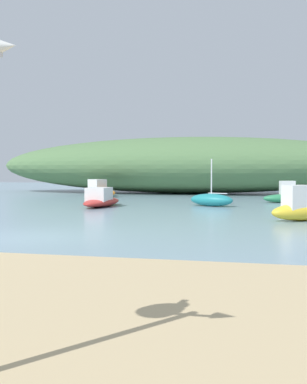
{
  "coord_description": "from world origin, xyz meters",
  "views": [
    {
      "loc": [
        6.68,
        -12.79,
        2.11
      ],
      "look_at": [
        2.47,
        6.84,
        1.14
      ],
      "focal_mm": 41.51,
      "sensor_mm": 36.0,
      "label": 1
    }
  ],
  "objects_px": {
    "sailboat_west_reach": "(211,200)",
    "motorboat_far_left": "(284,195)",
    "motorboat_centre_water": "(302,208)",
    "motorboat_by_sandbar": "(101,200)",
    "motorboat_off_point": "(99,190)"
  },
  "relations": [
    {
      "from": "motorboat_off_point",
      "to": "motorboat_far_left",
      "type": "distance_m",
      "value": 14.87
    },
    {
      "from": "motorboat_by_sandbar",
      "to": "motorboat_off_point",
      "type": "xyz_separation_m",
      "value": [
        -3.49,
        9.77,
        0.1
      ]
    },
    {
      "from": "sailboat_west_reach",
      "to": "motorboat_far_left",
      "type": "xyz_separation_m",
      "value": [
        4.45,
        3.8,
        0.12
      ]
    },
    {
      "from": "motorboat_by_sandbar",
      "to": "motorboat_off_point",
      "type": "relative_size",
      "value": 1.11
    },
    {
      "from": "sailboat_west_reach",
      "to": "motorboat_far_left",
      "type": "height_order",
      "value": "sailboat_west_reach"
    },
    {
      "from": "motorboat_centre_water",
      "to": "motorboat_off_point",
      "type": "distance_m",
      "value": 20.57
    },
    {
      "from": "motorboat_centre_water",
      "to": "motorboat_by_sandbar",
      "type": "height_order",
      "value": "motorboat_centre_water"
    },
    {
      "from": "sailboat_west_reach",
      "to": "motorboat_off_point",
      "type": "xyz_separation_m",
      "value": [
        -9.79,
        8.09,
        0.12
      ]
    },
    {
      "from": "motorboat_far_left",
      "to": "motorboat_by_sandbar",
      "type": "bearing_deg",
      "value": -153.02
    },
    {
      "from": "motorboat_centre_water",
      "to": "motorboat_by_sandbar",
      "type": "relative_size",
      "value": 0.72
    },
    {
      "from": "motorboat_far_left",
      "to": "sailboat_west_reach",
      "type": "bearing_deg",
      "value": -139.57
    },
    {
      "from": "motorboat_centre_water",
      "to": "motorboat_off_point",
      "type": "bearing_deg",
      "value": 133.38
    },
    {
      "from": "sailboat_west_reach",
      "to": "motorboat_centre_water",
      "type": "relative_size",
      "value": 0.94
    },
    {
      "from": "motorboat_by_sandbar",
      "to": "motorboat_off_point",
      "type": "distance_m",
      "value": 10.37
    },
    {
      "from": "sailboat_west_reach",
      "to": "motorboat_far_left",
      "type": "bearing_deg",
      "value": 40.43
    }
  ]
}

